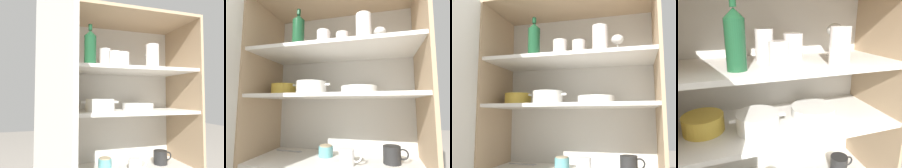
{
  "view_description": "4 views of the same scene",
  "coord_description": "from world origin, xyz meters",
  "views": [
    {
      "loc": [
        -0.47,
        -1.11,
        0.76
      ],
      "look_at": [
        -0.04,
        0.21,
        0.84
      ],
      "focal_mm": 35.0,
      "sensor_mm": 36.0,
      "label": 1
    },
    {
      "loc": [
        0.27,
        -0.79,
        0.61
      ],
      "look_at": [
        0.01,
        0.23,
        0.74
      ],
      "focal_mm": 28.0,
      "sensor_mm": 36.0,
      "label": 2
    },
    {
      "loc": [
        0.35,
        -1.27,
        0.59
      ],
      "look_at": [
        -0.04,
        0.19,
        0.79
      ],
      "focal_mm": 42.0,
      "sensor_mm": 36.0,
      "label": 3
    },
    {
      "loc": [
        -0.27,
        -0.65,
        1.12
      ],
      "look_at": [
        0.04,
        0.23,
        0.83
      ],
      "focal_mm": 35.0,
      "sensor_mm": 36.0,
      "label": 4
    }
  ],
  "objects": [
    {
      "name": "wine_glass_0",
      "position": [
        0.27,
        0.26,
        1.05
      ],
      "size": [
        0.08,
        0.08,
        0.15
      ],
      "color": "white",
      "rests_on": "shelf_board_upper"
    },
    {
      "name": "plate_stack_white",
      "position": [
        0.14,
        0.2,
        0.69
      ],
      "size": [
        0.21,
        0.21,
        0.04
      ],
      "color": "silver",
      "rests_on": "shelf_board_middle"
    },
    {
      "name": "tumbler_glass_2",
      "position": [
        0.04,
        0.21,
        0.99
      ],
      "size": [
        0.08,
        0.08,
        0.11
      ],
      "color": "silver",
      "rests_on": "shelf_board_upper"
    },
    {
      "name": "coffee_mug_extra_1",
      "position": [
        0.31,
        0.21,
        0.35
      ],
      "size": [
        0.13,
        0.09,
        0.09
      ],
      "color": "black",
      "rests_on": "shelf_board_lower"
    },
    {
      "name": "shelf_board_middle",
      "position": [
        0.0,
        0.2,
        0.66
      ],
      "size": [
        0.94,
        0.39,
        0.02
      ],
      "primitive_type": "cube",
      "color": "silver"
    },
    {
      "name": "wine_bottle",
      "position": [
        -0.2,
        0.11,
        1.04
      ],
      "size": [
        0.07,
        0.07,
        0.24
      ],
      "color": "#194728",
      "rests_on": "shelf_board_upper"
    },
    {
      "name": "cupboard_back_panel",
      "position": [
        0.0,
        0.4,
        0.63
      ],
      "size": [
        0.98,
        0.02,
        1.25
      ],
      "primitive_type": "cube",
      "color": "silver",
      "rests_on": "ground_plane"
    },
    {
      "name": "tumbler_glass_0",
      "position": [
        0.19,
        0.08,
        1.01
      ],
      "size": [
        0.08,
        0.08,
        0.15
      ],
      "color": "silver",
      "rests_on": "shelf_board_upper"
    },
    {
      "name": "shelf_board_upper",
      "position": [
        0.0,
        0.2,
        0.93
      ],
      "size": [
        0.94,
        0.39,
        0.02
      ],
      "primitive_type": "cube",
      "color": "silver"
    },
    {
      "name": "cupboard_side_right",
      "position": [
        0.48,
        0.2,
        0.63
      ],
      "size": [
        0.02,
        0.43,
        1.25
      ],
      "primitive_type": "cube",
      "color": "tan",
      "rests_on": "ground_plane"
    },
    {
      "name": "tumbler_glass_3",
      "position": [
        -0.08,
        0.23,
        1.0
      ],
      "size": [
        0.07,
        0.07,
        0.13
      ],
      "color": "silver",
      "rests_on": "shelf_board_upper"
    },
    {
      "name": "mixing_bowl_large",
      "position": [
        -0.34,
        0.21,
        0.71
      ],
      "size": [
        0.16,
        0.16,
        0.07
      ],
      "color": "gold",
      "rests_on": "shelf_board_middle"
    },
    {
      "name": "tumbler_glass_1",
      "position": [
        -0.05,
        0.12,
        0.98
      ],
      "size": [
        0.08,
        0.08,
        0.1
      ],
      "color": "silver",
      "rests_on": "shelf_board_upper"
    },
    {
      "name": "casserole_dish",
      "position": [
        -0.13,
        0.15,
        0.71
      ],
      "size": [
        0.23,
        0.17,
        0.07
      ],
      "color": "white",
      "rests_on": "shelf_board_middle"
    }
  ]
}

